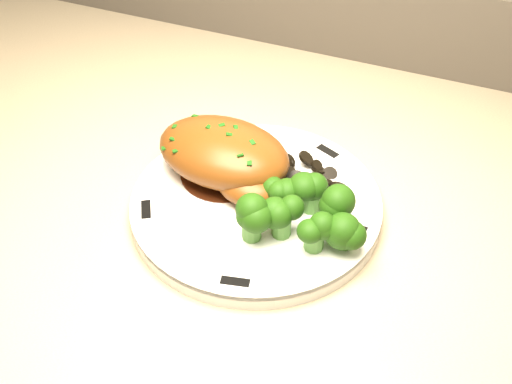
% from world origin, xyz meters
% --- Properties ---
extents(plate, '(0.28, 0.28, 0.02)m').
position_xyz_m(plate, '(-0.13, 1.64, 0.99)').
color(plate, white).
rests_on(plate, counter).
extents(rim_accent_0, '(0.03, 0.02, 0.00)m').
position_xyz_m(rim_accent_0, '(-0.09, 1.75, 1.00)').
color(rim_accent_0, black).
rests_on(rim_accent_0, plate).
extents(rim_accent_1, '(0.02, 0.03, 0.00)m').
position_xyz_m(rim_accent_1, '(-0.22, 1.72, 1.00)').
color(rim_accent_1, black).
rests_on(rim_accent_1, plate).
extents(rim_accent_2, '(0.02, 0.03, 0.00)m').
position_xyz_m(rim_accent_2, '(-0.23, 1.59, 1.00)').
color(rim_accent_2, black).
rests_on(rim_accent_2, plate).
extents(rim_accent_3, '(0.03, 0.02, 0.00)m').
position_xyz_m(rim_accent_3, '(-0.11, 1.54, 1.00)').
color(rim_accent_3, black).
rests_on(rim_accent_3, plate).
extents(rim_accent_4, '(0.01, 0.03, 0.00)m').
position_xyz_m(rim_accent_4, '(-0.02, 1.63, 1.00)').
color(rim_accent_4, black).
rests_on(rim_accent_4, plate).
extents(gravy_pool, '(0.09, 0.09, 0.00)m').
position_xyz_m(gravy_pool, '(-0.18, 1.67, 1.00)').
color(gravy_pool, '#39170A').
rests_on(gravy_pool, plate).
extents(chicken_breast, '(0.15, 0.11, 0.06)m').
position_xyz_m(chicken_breast, '(-0.18, 1.67, 1.02)').
color(chicken_breast, brown).
rests_on(chicken_breast, plate).
extents(mushroom_pile, '(0.08, 0.06, 0.02)m').
position_xyz_m(mushroom_pile, '(-0.10, 1.69, 1.00)').
color(mushroom_pile, black).
rests_on(mushroom_pile, plate).
extents(broccoli_florets, '(0.11, 0.09, 0.04)m').
position_xyz_m(broccoli_florets, '(-0.08, 1.62, 1.02)').
color(broccoli_florets, '#56933E').
rests_on(broccoli_florets, plate).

